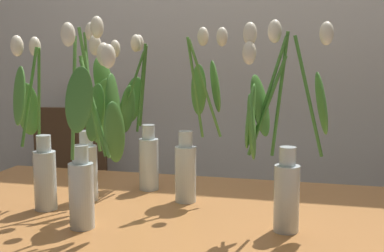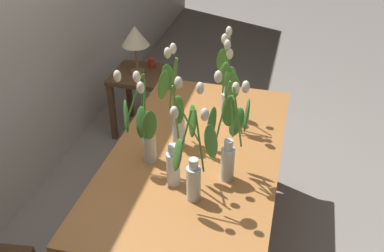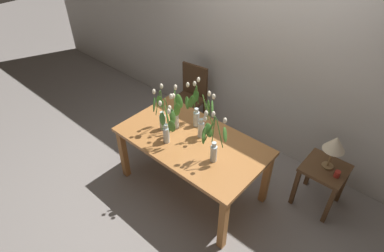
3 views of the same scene
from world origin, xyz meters
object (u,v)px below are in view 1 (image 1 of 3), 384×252
Objects in this scene: dining_table at (165,239)px; tulip_vase_4 at (140,132)px; dining_chair at (65,186)px; tulip_vase_0 at (280,147)px; tulip_vase_2 at (39,150)px; tulip_vase_5 at (193,141)px; tulip_vase_3 at (92,144)px; tulip_vase_1 at (90,146)px.

tulip_vase_4 is (-0.16, 0.23, 0.29)m from dining_table.
dining_chair is (-0.84, 0.93, -0.12)m from dining_table.
tulip_vase_0 is (0.35, -0.10, 0.32)m from dining_table.
tulip_vase_2 is at bearing -168.25° from dining_table.
tulip_vase_5 reaches higher than dining_chair.
dining_table is at bearing -6.80° from tulip_vase_3.
tulip_vase_4 is at bearing 125.15° from dining_table.
dining_chair is at bearing 123.10° from tulip_vase_3.
tulip_vase_2 is 0.37m from tulip_vase_4.
tulip_vase_0 reaches higher than tulip_vase_5.
tulip_vase_4 is at bearing 147.31° from tulip_vase_0.
tulip_vase_0 is 0.98× the size of tulip_vase_1.
tulip_vase_2 is at bearing -65.31° from dining_chair.
tulip_vase_0 is 0.98× the size of tulip_vase_3.
tulip_vase_5 reaches higher than tulip_vase_4.
tulip_vase_1 is at bearing -28.43° from tulip_vase_2.
tulip_vase_2 is 0.97× the size of tulip_vase_4.
tulip_vase_4 is at bearing 64.94° from tulip_vase_3.
dining_table is at bearing -47.97° from dining_chair.
tulip_vase_0 is 0.50m from tulip_vase_1.
tulip_vase_4 reaches higher than dining_chair.
tulip_vase_1 reaches higher than tulip_vase_4.
tulip_vase_2 is (-0.37, -0.08, 0.28)m from dining_table.
tulip_vase_1 is 1.40m from dining_chair.
tulip_vase_3 is (-0.60, 0.13, -0.04)m from tulip_vase_0.
tulip_vase_1 is (-0.15, -0.20, 0.32)m from dining_table.
tulip_vase_1 reaches higher than tulip_vase_2.
dining_table is 0.40m from tulip_vase_1.
dining_chair is (-1.18, 1.03, -0.45)m from tulip_vase_0.
tulip_vase_4 is at bearing 155.92° from tulip_vase_5.
tulip_vase_1 is at bearing -58.58° from dining_chair.
tulip_vase_1 is at bearing -126.10° from dining_table.
tulip_vase_4 is 0.97× the size of tulip_vase_5.
tulip_vase_2 is 0.92× the size of tulip_vase_3.
tulip_vase_3 is at bearing 114.30° from tulip_vase_1.
dining_table is 0.32m from tulip_vase_5.
tulip_vase_1 is at bearing -65.70° from tulip_vase_3.
tulip_vase_5 is (-0.29, 0.23, -0.03)m from tulip_vase_0.
tulip_vase_2 reaches higher than dining_chair.
tulip_vase_1 is 1.01× the size of tulip_vase_3.
tulip_vase_2 is 1.18m from dining_chair.
tulip_vase_3 reaches higher than tulip_vase_4.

